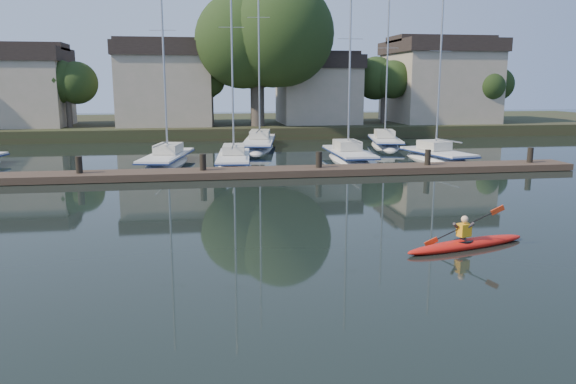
{
  "coord_description": "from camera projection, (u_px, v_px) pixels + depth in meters",
  "views": [
    {
      "loc": [
        -3.17,
        -14.45,
        4.73
      ],
      "look_at": [
        -0.32,
        3.42,
        1.2
      ],
      "focal_mm": 35.0,
      "sensor_mm": 36.0,
      "label": 1
    }
  ],
  "objects": [
    {
      "name": "sailboat_4",
      "position": [
        437.0,
        163.0,
        34.95
      ],
      "size": [
        3.36,
        7.08,
        11.57
      ],
      "rotation": [
        0.0,
        0.0,
        0.2
      ],
      "color": "silver",
      "rests_on": "ground"
    },
    {
      "name": "shore",
      "position": [
        248.0,
        99.0,
        54.09
      ],
      "size": [
        90.0,
        25.25,
        12.75
      ],
      "color": "#27351A",
      "rests_on": "ground"
    },
    {
      "name": "sailboat_2",
      "position": [
        234.0,
        167.0,
        33.3
      ],
      "size": [
        2.63,
        8.29,
        13.5
      ],
      "rotation": [
        0.0,
        0.0,
        -0.09
      ],
      "color": "silver",
      "rests_on": "ground"
    },
    {
      "name": "sailboat_7",
      "position": [
        385.0,
        148.0,
        42.92
      ],
      "size": [
        3.6,
        8.1,
        12.65
      ],
      "rotation": [
        0.0,
        0.0,
        -0.2
      ],
      "color": "silver",
      "rests_on": "ground"
    },
    {
      "name": "sailboat_3",
      "position": [
        349.0,
        163.0,
        34.96
      ],
      "size": [
        2.18,
        7.94,
        12.75
      ],
      "rotation": [
        0.0,
        0.0,
        -0.01
      ],
      "color": "silver",
      "rests_on": "ground"
    },
    {
      "name": "kayak",
      "position": [
        466.0,
        242.0,
        16.34
      ],
      "size": [
        4.23,
        1.69,
        1.35
      ],
      "rotation": [
        0.0,
        0.0,
        0.27
      ],
      "color": "red",
      "rests_on": "ground"
    },
    {
      "name": "sailboat_1",
      "position": [
        167.0,
        167.0,
        33.33
      ],
      "size": [
        3.53,
        8.36,
        13.29
      ],
      "rotation": [
        0.0,
        0.0,
        -0.19
      ],
      "color": "silver",
      "rests_on": "ground"
    },
    {
      "name": "dock",
      "position": [
        262.0,
        172.0,
        28.93
      ],
      "size": [
        34.0,
        2.0,
        1.8
      ],
      "color": "#4E3D2D",
      "rests_on": "ground"
    },
    {
      "name": "ground",
      "position": [
        319.0,
        258.0,
        15.4
      ],
      "size": [
        160.0,
        160.0,
        0.0
      ],
      "primitive_type": "plane",
      "color": "black",
      "rests_on": "ground"
    },
    {
      "name": "sailboat_6",
      "position": [
        260.0,
        150.0,
        41.99
      ],
      "size": [
        3.78,
        10.31,
        16.06
      ],
      "rotation": [
        0.0,
        0.0,
        -0.17
      ],
      "color": "silver",
      "rests_on": "ground"
    }
  ]
}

